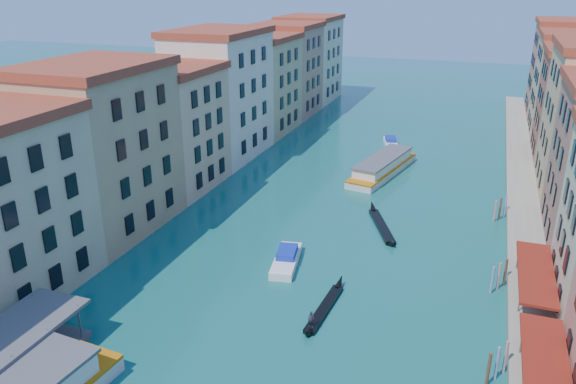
{
  "coord_description": "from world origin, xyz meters",
  "views": [
    {
      "loc": [
        16.01,
        -12.29,
        29.0
      ],
      "look_at": [
        -3.88,
        42.87,
        6.22
      ],
      "focal_mm": 35.0,
      "sensor_mm": 36.0,
      "label": 1
    }
  ],
  "objects": [
    {
      "name": "mooring_poles_right",
      "position": [
        19.1,
        28.8,
        1.3
      ],
      "size": [
        1.44,
        54.24,
        3.2
      ],
      "color": "#502B1B",
      "rests_on": "ground"
    },
    {
      "name": "left_bank_palazzos",
      "position": [
        -26.0,
        64.68,
        9.71
      ],
      "size": [
        12.8,
        128.4,
        21.0
      ],
      "color": "beige",
      "rests_on": "ground"
    },
    {
      "name": "quay",
      "position": [
        22.0,
        65.0,
        0.5
      ],
      "size": [
        4.0,
        140.0,
        1.0
      ],
      "primitive_type": "cube",
      "color": "gray",
      "rests_on": "ground"
    },
    {
      "name": "gondola_far",
      "position": [
        5.5,
        50.61,
        0.36
      ],
      "size": [
        5.96,
        11.85,
        1.78
      ],
      "rotation": [
        0.0,
        0.0,
        0.42
      ],
      "color": "black",
      "rests_on": "ground"
    },
    {
      "name": "gondola_fore",
      "position": [
        4.11,
        30.57,
        0.36
      ],
      "size": [
        1.46,
        10.84,
        2.16
      ],
      "rotation": [
        0.0,
        0.0,
        -0.06
      ],
      "color": "black",
      "rests_on": "ground"
    },
    {
      "name": "motorboat_far",
      "position": [
        0.28,
        86.34,
        0.55
      ],
      "size": [
        3.96,
        7.18,
        1.42
      ],
      "rotation": [
        0.0,
        0.0,
        0.28
      ],
      "color": "white",
      "rests_on": "ground"
    },
    {
      "name": "motorboat_mid",
      "position": [
        -2.25,
        37.83,
        0.6
      ],
      "size": [
        3.63,
        7.78,
        1.55
      ],
      "rotation": [
        0.0,
        0.0,
        0.18
      ],
      "color": "white",
      "rests_on": "ground"
    },
    {
      "name": "vaporetto_far",
      "position": [
        1.85,
        70.43,
        1.23
      ],
      "size": [
        7.85,
        18.82,
        2.73
      ],
      "rotation": [
        0.0,
        0.0,
        -0.21
      ],
      "color": "silver",
      "rests_on": "ground"
    },
    {
      "name": "restaurant_awnings",
      "position": [
        22.19,
        23.0,
        2.99
      ],
      "size": [
        3.2,
        44.55,
        3.12
      ],
      "color": "maroon",
      "rests_on": "ground"
    }
  ]
}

